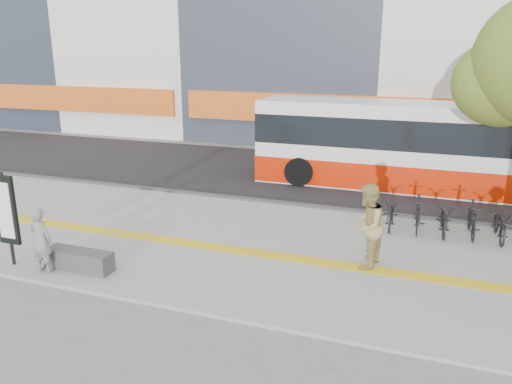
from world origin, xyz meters
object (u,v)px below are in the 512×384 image
(bus, at_px, (417,149))
(pedestrian_tan, at_px, (367,226))
(signboard, at_px, (6,211))
(seated_woman, at_px, (41,240))
(bench, at_px, (79,260))

(bus, bearing_deg, pedestrian_tan, -95.27)
(bus, bearing_deg, signboard, -129.65)
(bus, xyz_separation_m, seated_woman, (-7.34, -10.06, -0.64))
(bench, bearing_deg, bus, 55.40)
(signboard, relative_size, seated_woman, 1.48)
(seated_woman, bearing_deg, signboard, -0.62)
(seated_woman, bearing_deg, bench, -148.35)
(bench, xyz_separation_m, pedestrian_tan, (6.01, 2.34, 0.75))
(bench, bearing_deg, pedestrian_tan, 21.28)
(bench, relative_size, bus, 0.14)
(bench, xyz_separation_m, seated_woman, (-0.65, -0.36, 0.52))
(signboard, distance_m, seated_woman, 1.09)
(bus, height_order, seated_woman, bus)
(signboard, relative_size, pedestrian_tan, 1.13)
(bench, xyz_separation_m, bus, (6.69, 9.70, 1.16))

